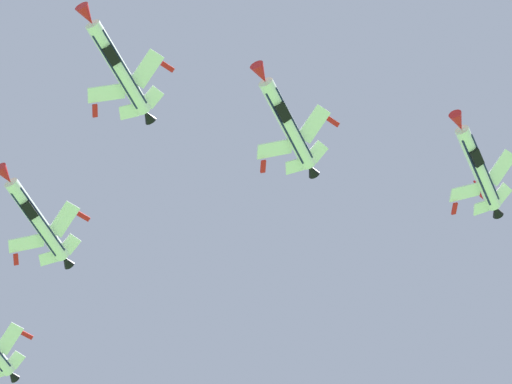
% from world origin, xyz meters
% --- Properties ---
extents(fighter_jet_lead, '(10.58, 14.81, 4.90)m').
position_xyz_m(fighter_jet_lead, '(-10.78, 58.96, 116.95)').
color(fighter_jet_lead, white).
extents(fighter_jet_left_wing, '(10.53, 14.81, 5.03)m').
position_xyz_m(fighter_jet_left_wing, '(8.06, 64.06, 114.79)').
color(fighter_jet_left_wing, white).
extents(fighter_jet_right_wing, '(10.53, 14.81, 5.03)m').
position_xyz_m(fighter_jet_right_wing, '(-20.58, 78.56, 114.59)').
color(fighter_jet_right_wing, white).
extents(fighter_jet_left_outer, '(10.47, 14.81, 5.15)m').
position_xyz_m(fighter_jet_left_outer, '(31.06, 71.44, 118.28)').
color(fighter_jet_left_outer, white).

